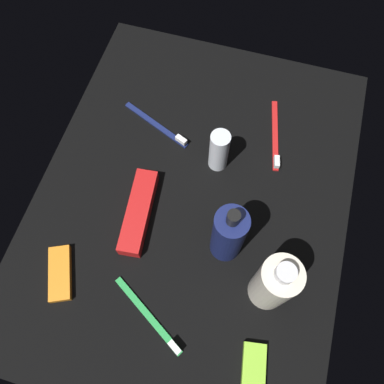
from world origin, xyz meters
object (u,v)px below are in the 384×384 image
Objects in this scene: lotion_bottle at (228,235)px; snack_bar_lime at (253,375)px; toothbrush_green at (152,320)px; toothpaste_box_red at (139,212)px; deodorant_stick at (219,151)px; toothbrush_navy at (160,126)px; toothbrush_red at (275,138)px; snack_bar_orange at (60,273)px; bodywash_bottle at (274,283)px.

lotion_bottle is 24.47cm from snack_bar_lime.
toothbrush_green is 20.86cm from toothpaste_box_red.
snack_bar_lime is (38.56, 16.48, -4.66)cm from deodorant_stick.
toothbrush_navy reaches higher than snack_bar_lime.
toothbrush_green and toothbrush_red have the same top height.
toothbrush_red is 1.72× the size of snack_bar_orange.
toothbrush_green is at bearing -109.85° from snack_bar_lime.
toothpaste_box_red is (-1.61, -18.45, -6.38)cm from lotion_bottle.
bodywash_bottle is 16.45cm from snack_bar_lime.
bodywash_bottle is at bearing 68.23° from toothpaste_box_red.
toothbrush_red is (-33.12, -4.88, -7.42)cm from bodywash_bottle.
toothbrush_red is 48.18cm from snack_bar_lime.
toothbrush_navy is (-5.05, -14.82, -4.80)cm from deodorant_stick.
snack_bar_orange is at bearing -39.84° from toothpaste_box_red.
lotion_bottle is 1.70× the size of deodorant_stick.
lotion_bottle is 1.03× the size of toothbrush_red.
toothbrush_navy is 0.95× the size of toothbrush_red.
toothbrush_navy is at bearing -108.81° from deodorant_stick.
bodywash_bottle is at bearing 173.84° from snack_bar_lime.
lotion_bottle is at bearing 42.80° from toothbrush_navy.
snack_bar_orange is at bearing -78.45° from bodywash_bottle.
deodorant_stick reaches higher than toothbrush_red.
toothbrush_navy is 0.97× the size of toothpaste_box_red.
bodywash_bottle reaches higher than toothpaste_box_red.
lotion_bottle is at bearing 19.27° from deodorant_stick.
snack_bar_orange is at bearing -109.00° from snack_bar_lime.
toothbrush_red is (-44.09, 14.18, 0.00)cm from toothbrush_green.
lotion_bottle is 1.76× the size of snack_bar_lime.
bodywash_bottle reaches higher than toothbrush_red.
bodywash_bottle is 34.29cm from toothbrush_red.
snack_bar_lime is at bearing 2.92° from bodywash_bottle.
toothbrush_green is at bearing -60.08° from bodywash_bottle.
snack_bar_lime is at bearing 55.81° from snack_bar_orange.
toothbrush_green is 0.90× the size of toothbrush_red.
snack_bar_lime is at bearing 45.75° from toothpaste_box_red.
deodorant_stick is 0.68× the size of toothbrush_green.
deodorant_stick is at bearing 71.19° from toothbrush_navy.
deodorant_stick is 15.07cm from toothbrush_red.
toothbrush_navy reaches higher than snack_bar_orange.
snack_bar_lime is at bearing 35.66° from toothbrush_navy.
toothbrush_navy and toothbrush_red have the same top height.
toothpaste_box_red is at bearing -137.20° from snack_bar_lime.
toothbrush_navy is (-28.87, -30.54, -7.42)cm from bodywash_bottle.
toothbrush_green is (10.97, -19.06, -7.42)cm from bodywash_bottle.
bodywash_bottle is at bearing 33.43° from deodorant_stick.
toothpaste_box_red is at bearing -105.63° from bodywash_bottle.
toothbrush_green reaches higher than snack_bar_lime.
bodywash_bottle reaches higher than snack_bar_orange.
toothbrush_green is at bearing 19.35° from toothpaste_box_red.
toothpaste_box_red reaches higher than snack_bar_lime.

